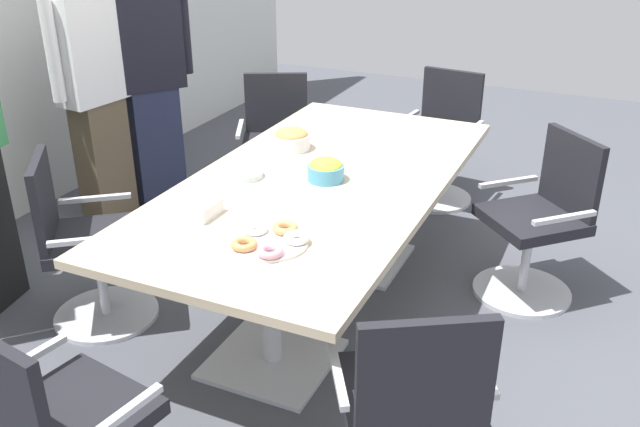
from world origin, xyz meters
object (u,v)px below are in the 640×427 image
object	(u,v)px
plate_stack	(244,174)
napkin_pile	(198,208)
office_chair_1	(539,227)
snack_bowl_cookies	(292,139)
person_standing_3	(150,75)
conference_table	(320,200)
office_chair_0	(409,418)
snack_bowl_chips_yellow	(326,170)
office_chair_2	(440,145)
office_chair_3	(277,150)
donut_platter	(270,240)
person_standing_2	(94,89)
office_chair_4	(86,250)

from	to	relation	value
plate_stack	napkin_pile	distance (m)	0.47
office_chair_1	snack_bowl_cookies	bearing A→B (deg)	58.38
plate_stack	person_standing_3	bearing A→B (deg)	53.97
office_chair_1	conference_table	bearing A→B (deg)	76.79
office_chair_0	snack_bowl_chips_yellow	bearing A→B (deg)	95.59
office_chair_2	office_chair_3	size ratio (longest dim) A/B	1.00
office_chair_3	napkin_pile	world-z (taller)	office_chair_3
office_chair_1	donut_platter	distance (m)	1.67
person_standing_2	person_standing_3	size ratio (longest dim) A/B	0.98
snack_bowl_chips_yellow	plate_stack	size ratio (longest dim) A/B	0.99
conference_table	person_standing_3	distance (m)	1.79
office_chair_3	person_standing_2	bearing A→B (deg)	12.23
office_chair_0	office_chair_1	xyz separation A→B (m)	(1.71, -0.19, 0.00)
office_chair_0	snack_bowl_cookies	world-z (taller)	office_chair_0
office_chair_2	donut_platter	world-z (taller)	office_chair_2
person_standing_3	napkin_pile	bearing A→B (deg)	78.13
plate_stack	donut_platter	bearing A→B (deg)	-141.87
person_standing_2	snack_bowl_cookies	size ratio (longest dim) A/B	8.41
office_chair_3	office_chair_2	bearing A→B (deg)	-176.38
person_standing_3	person_standing_2	bearing A→B (deg)	13.23
conference_table	office_chair_0	distance (m)	1.40
conference_table	office_chair_1	world-z (taller)	office_chair_1
office_chair_3	plate_stack	world-z (taller)	office_chair_3
napkin_pile	donut_platter	bearing A→B (deg)	-104.89
office_chair_0	snack_bowl_cookies	xyz separation A→B (m)	(1.41, 1.15, 0.40)
office_chair_3	office_chair_4	size ratio (longest dim) A/B	1.00
snack_bowl_cookies	donut_platter	world-z (taller)	snack_bowl_cookies
office_chair_1	office_chair_3	xyz separation A→B (m)	(0.49, 1.86, 0.00)
office_chair_4	person_standing_3	bearing A→B (deg)	165.04
person_standing_2	person_standing_3	bearing A→B (deg)	164.63
office_chair_1	office_chair_4	bearing A→B (deg)	76.65
office_chair_1	napkin_pile	world-z (taller)	office_chair_1
snack_bowl_cookies	office_chair_3	bearing A→B (deg)	33.35
snack_bowl_cookies	office_chair_1	bearing A→B (deg)	-77.52
conference_table	office_chair_1	distance (m)	1.21
person_standing_2	donut_platter	xyz separation A→B (m)	(-1.11, -1.85, -0.15)
office_chair_4	napkin_pile	bearing A→B (deg)	51.42
office_chair_0	snack_bowl_cookies	bearing A→B (deg)	98.40
plate_stack	napkin_pile	xyz separation A→B (m)	(-0.47, -0.04, 0.02)
person_standing_2	napkin_pile	size ratio (longest dim) A/B	10.63
office_chair_0	office_chair_1	size ratio (longest dim) A/B	1.00
office_chair_1	office_chair_2	xyz separation A→B (m)	(1.07, 0.84, 0.00)
person_standing_3	donut_platter	bearing A→B (deg)	84.02
office_chair_1	person_standing_2	bearing A→B (deg)	50.67
donut_platter	plate_stack	distance (m)	0.74
conference_table	person_standing_2	world-z (taller)	person_standing_2
office_chair_2	office_chair_3	bearing A→B (deg)	36.88
office_chair_3	donut_platter	world-z (taller)	office_chair_3
snack_bowl_cookies	napkin_pile	xyz separation A→B (m)	(-0.94, -0.00, -0.03)
person_standing_3	plate_stack	distance (m)	1.55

